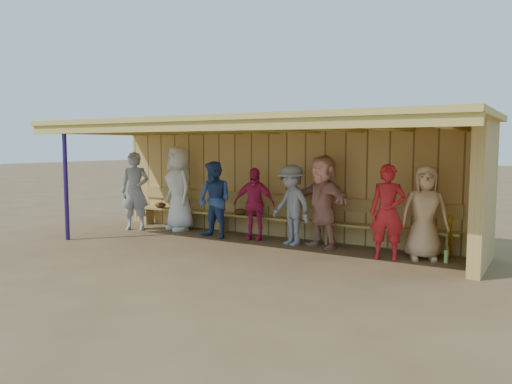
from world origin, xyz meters
TOP-DOWN VIEW (x-y plane):
  - ground at (0.00, 0.00)m, footprint 90.00×90.00m
  - player_a at (-3.26, 0.24)m, footprint 0.79×0.68m
  - player_b at (-2.38, 0.79)m, footprint 1.14×0.97m
  - player_c at (-1.06, 0.39)m, footprint 0.88×0.73m
  - player_d at (-0.24, 0.67)m, footprint 0.96×0.59m
  - player_e at (0.69, 0.58)m, footprint 1.19×0.96m
  - player_f at (1.31, 0.69)m, footprint 1.76×1.17m
  - player_g at (2.71, 0.31)m, footprint 0.67×0.50m
  - player_h at (3.26, 0.63)m, footprint 0.95×0.79m
  - dugout_structure at (0.39, 0.69)m, footprint 8.80×3.20m
  - bench at (0.00, 1.12)m, footprint 7.60×0.34m
  - dugout_equipment at (-0.59, 0.99)m, footprint 7.04×0.62m

SIDE VIEW (x-z plane):
  - ground at x=0.00m, z-range 0.00..0.00m
  - dugout_equipment at x=-0.59m, z-range 0.09..0.89m
  - bench at x=0.00m, z-range 0.06..0.99m
  - player_d at x=-0.24m, z-range 0.00..1.53m
  - player_e at x=0.69m, z-range 0.00..1.61m
  - player_c at x=-1.06m, z-range 0.00..1.65m
  - player_h at x=3.26m, z-range 0.00..1.66m
  - player_g at x=2.71m, z-range 0.00..1.67m
  - player_f at x=1.31m, z-range 0.00..1.81m
  - player_a at x=-3.26m, z-range 0.00..1.84m
  - player_b at x=-2.38m, z-range 0.00..1.97m
  - dugout_structure at x=0.39m, z-range 0.44..2.94m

